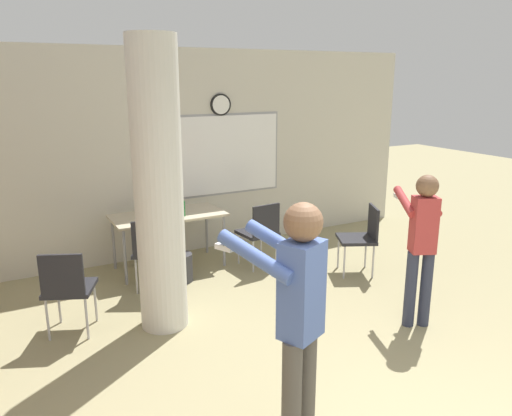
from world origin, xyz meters
TOP-DOWN VIEW (x-y plane):
  - wall_back at (0.02, 5.06)m, footprint 8.00×0.15m
  - support_pillar at (-0.71, 3.04)m, footprint 0.46×0.46m
  - folding_table at (-0.16, 4.51)m, footprint 1.42×0.70m
  - bottle_on_table at (-0.02, 4.34)m, footprint 0.07×0.07m
  - waste_bin at (-0.18, 4.00)m, footprint 0.27×0.27m
  - chair_near_pillar at (-1.58, 3.27)m, footprint 0.58×0.58m
  - chair_mid_room at (1.92, 3.17)m, footprint 0.59×0.59m
  - chair_table_right at (0.89, 3.96)m, footprint 0.48×0.48m
  - chair_table_left at (-0.55, 3.91)m, footprint 0.59×0.59m
  - person_playing_side at (1.51, 1.84)m, footprint 0.51×0.65m
  - person_playing_front at (-0.53, 0.91)m, footprint 0.56×0.69m

SIDE VIEW (x-z plane):
  - waste_bin at x=-0.18m, z-range 0.00..0.35m
  - chair_near_pillar at x=-1.58m, z-range 0.08..0.95m
  - chair_mid_room at x=1.92m, z-range 0.08..0.95m
  - chair_table_right at x=0.89m, z-range 0.08..0.95m
  - chair_table_left at x=-0.55m, z-range 0.08..0.95m
  - folding_table at x=-0.16m, z-range 0.31..1.03m
  - bottle_on_table at x=-0.02m, z-range 0.69..0.97m
  - person_playing_side at x=1.51m, z-range 0.14..1.68m
  - person_playing_front at x=-0.53m, z-range 0.15..1.88m
  - wall_back at x=0.02m, z-range 0.00..2.80m
  - support_pillar at x=-0.71m, z-range 0.00..2.80m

